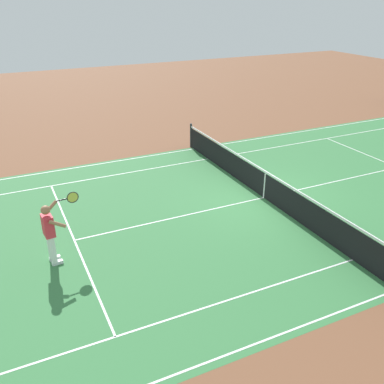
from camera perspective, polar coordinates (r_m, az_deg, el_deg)
ground_plane at (r=14.70m, az=9.60°, el=-0.75°), size 60.00×60.00×0.00m
court_slab at (r=14.70m, az=9.60°, el=-0.75°), size 24.20×11.40×0.00m
court_line_markings at (r=14.70m, az=9.60°, el=-0.74°), size 23.85×11.05×0.01m
tennis_net at (r=14.49m, az=9.73°, el=1.00°), size 0.10×11.70×1.08m
tennis_player_near at (r=11.28m, az=-18.46°, el=-4.97°), size 1.04×0.80×1.70m
tennis_ball at (r=16.13m, az=9.96°, el=1.77°), size 0.07×0.07×0.07m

